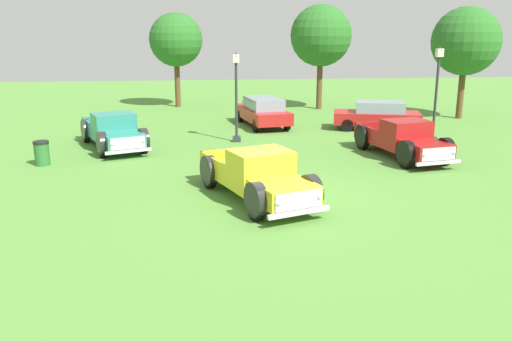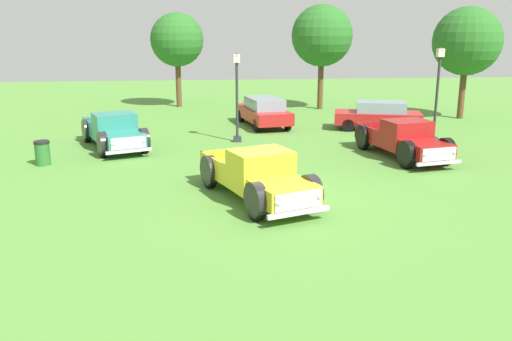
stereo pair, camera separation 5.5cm
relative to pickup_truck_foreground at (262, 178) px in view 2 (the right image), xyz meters
The scene contains 12 objects.
ground_plane 0.93m from the pickup_truck_foreground, ahead, with size 80.00×80.00×0.00m, color #548C38.
pickup_truck_foreground is the anchor object (origin of this frame).
pickup_truck_behind_left 9.73m from the pickup_truck_foreground, 124.17° to the left, with size 3.55×5.44×1.57m.
pickup_truck_behind_right 8.14m from the pickup_truck_foreground, 37.47° to the left, with size 2.81×5.37×1.56m.
sedan_distant_a 13.58m from the pickup_truck_foreground, 56.94° to the left, with size 4.69×2.84×1.46m.
sedan_distant_b 13.13m from the pickup_truck_foreground, 82.88° to the left, with size 2.67×4.85×1.53m.
lamp_post_near 12.01m from the pickup_truck_foreground, 41.64° to the left, with size 0.36×0.36×4.32m.
lamp_post_far 9.17m from the pickup_truck_foreground, 90.54° to the left, with size 0.36×0.36×4.06m.
trash_can 9.56m from the pickup_truck_foreground, 145.37° to the left, with size 0.59×0.59×0.95m.
oak_tree_east 20.33m from the pickup_truck_foreground, 72.38° to the left, with size 3.87×3.87×6.59m.
oak_tree_west 21.54m from the pickup_truck_foreground, 98.50° to the left, with size 3.47×3.47×6.12m.
oak_tree_center 19.98m from the pickup_truck_foreground, 47.13° to the left, with size 3.85×3.85×6.33m.
Camera 2 is at (-2.34, -15.57, 5.15)m, focal length 37.97 mm.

